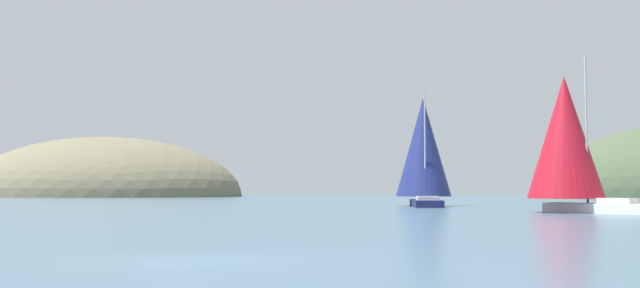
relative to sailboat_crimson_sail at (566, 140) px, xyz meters
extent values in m
plane|color=#426075|center=(-16.52, -38.14, -5.10)|extent=(360.00, 360.00, 0.00)
ellipsoid|color=#6B664C|center=(-71.52, 96.86, -5.10)|extent=(56.34, 44.00, 24.15)
cube|color=white|center=(1.72, -1.43, -4.76)|extent=(6.87, 6.19, 0.69)
cube|color=beige|center=(2.73, -2.28, -4.23)|extent=(2.74, 2.64, 0.36)
cylinder|color=#B2B2B7|center=(1.15, -0.96, 0.65)|extent=(0.14, 0.14, 10.14)
cone|color=#B21423|center=(-0.08, 0.07, 0.21)|extent=(7.51, 7.51, 8.65)
cube|color=#191E4C|center=(-9.30, 15.88, -4.79)|extent=(2.89, 8.44, 0.63)
cube|color=beige|center=(-9.23, 14.39, -4.29)|extent=(2.01, 2.76, 0.36)
cylinder|color=#B2B2B7|center=(-9.35, 16.71, 0.55)|extent=(0.14, 0.14, 10.04)
cone|color=navy|center=(-9.44, 18.54, 0.52)|extent=(5.51, 5.51, 9.38)
camera|label=1|loc=(-11.70, -56.16, -3.38)|focal=43.76mm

